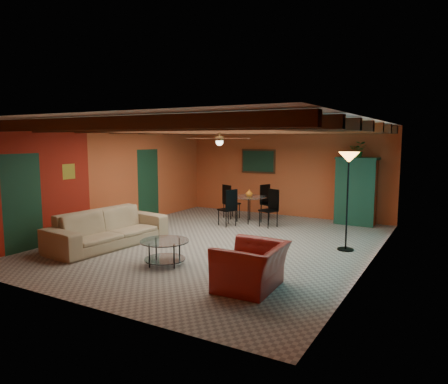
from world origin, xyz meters
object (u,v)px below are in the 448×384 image
Objects in this scene: dining_table at (249,204)px; floor_lamp at (347,201)px; armoire at (356,192)px; coffee_table at (165,252)px; vase at (249,183)px; sofa at (108,228)px; potted_plant at (358,151)px; armchair at (251,266)px.

dining_table is 0.94× the size of floor_lamp.
coffee_table is at bearing -110.77° from armoire.
dining_table is at bearing 0.00° from vase.
coffee_table is 4.47m from vase.
armoire is at bearing 24.30° from vase.
coffee_table is 4.39m from dining_table.
sofa is 5.19m from floor_lamp.
vase is (-0.38, 4.36, 0.88)m from coffee_table.
coffee_table is 1.89× the size of potted_plant.
vase is at bearing 151.93° from floor_lamp.
floor_lamp is at bearing -80.04° from armoire.
sofa reaches higher than armchair.
coffee_table is at bearing -84.97° from vase.
armchair is 5.32m from vase.
coffee_table is (1.92, -0.48, -0.16)m from sofa.
coffee_table is at bearing -97.95° from sofa.
dining_table is 3.32m from potted_plant.
floor_lamp is 4.30× the size of potted_plant.
armoire is 0.86× the size of floor_lamp.
potted_plant is at bearing 24.30° from dining_table.
potted_plant is at bearing 67.56° from coffee_table.
vase reaches higher than sofa.
armchair is 2.01m from coffee_table.
armchair is 5.52× the size of vase.
coffee_table is 6.07m from armoire.
floor_lamp reaches higher than coffee_table.
dining_table is 4.03× the size of potted_plant.
vase is at bearing 95.03° from coffee_table.
coffee_table is 0.51× the size of armoire.
armchair is 1.21× the size of coffee_table.
sofa is at bearing -154.32° from floor_lamp.
armoire reaches higher than sofa.
armchair is 0.57× the size of dining_table.
armoire is 1.14m from potted_plant.
dining_table is 0.61m from vase.
vase is at bearing -154.03° from armoire.
floor_lamp is 3.06m from potted_plant.
armchair is 5.26m from dining_table.
floor_lamp is at bearing -28.07° from vase.
dining_table is at bearing -15.63° from sofa.
armchair is at bearing -103.78° from floor_lamp.
floor_lamp is at bearing -58.37° from sofa.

